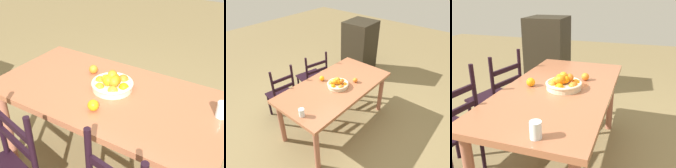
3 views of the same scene
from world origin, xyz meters
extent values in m
plane|color=olive|center=(0.00, 0.00, 0.00)|extent=(12.00, 12.00, 0.00)
cube|color=#9C5B3C|center=(0.00, 0.00, 0.73)|extent=(1.70, 0.88, 0.05)
cylinder|color=#9B5B45|center=(-0.76, -0.35, 0.36)|extent=(0.07, 0.07, 0.71)
cylinder|color=#9B5B45|center=(0.76, -0.35, 0.36)|extent=(0.07, 0.07, 0.71)
cylinder|color=#9B5B45|center=(-0.76, 0.35, 0.36)|extent=(0.07, 0.07, 0.71)
cylinder|color=#9B5B45|center=(0.76, 0.35, 0.36)|extent=(0.07, 0.07, 0.71)
cube|color=black|center=(-0.42, 0.81, 0.43)|extent=(0.44, 0.44, 0.03)
cylinder|color=black|center=(-0.23, 0.95, 0.21)|extent=(0.04, 0.04, 0.42)
cylinder|color=black|center=(-0.56, 1.00, 0.21)|extent=(0.04, 0.04, 0.42)
cylinder|color=black|center=(-0.28, 0.63, 0.21)|extent=(0.04, 0.04, 0.42)
cylinder|color=black|center=(-0.60, 0.68, 0.21)|extent=(0.04, 0.04, 0.42)
cylinder|color=black|center=(-0.28, 0.63, 0.72)|extent=(0.04, 0.04, 0.54)
cylinder|color=black|center=(-0.60, 0.68, 0.72)|extent=(0.04, 0.04, 0.54)
cube|color=black|center=(-0.44, 0.65, 0.67)|extent=(0.29, 0.07, 0.04)
cube|color=black|center=(-0.44, 0.65, 0.81)|extent=(0.29, 0.07, 0.04)
cube|color=black|center=(0.30, 0.84, 0.43)|extent=(0.54, 0.54, 0.03)
cylinder|color=black|center=(0.54, 0.99, 0.21)|extent=(0.04, 0.04, 0.42)
cylinder|color=black|center=(0.15, 1.08, 0.21)|extent=(0.04, 0.04, 0.42)
cylinder|color=black|center=(0.45, 0.60, 0.21)|extent=(0.04, 0.04, 0.42)
cylinder|color=black|center=(0.06, 0.69, 0.21)|extent=(0.04, 0.04, 0.42)
cylinder|color=black|center=(0.45, 0.60, 0.70)|extent=(0.04, 0.04, 0.51)
cylinder|color=black|center=(0.06, 0.69, 0.70)|extent=(0.04, 0.04, 0.51)
cube|color=black|center=(0.26, 0.65, 0.65)|extent=(0.36, 0.10, 0.04)
cube|color=black|center=(0.26, 0.65, 0.78)|extent=(0.36, 0.10, 0.04)
cube|color=black|center=(1.71, 0.76, 0.58)|extent=(0.64, 0.60, 1.16)
cylinder|color=beige|center=(0.00, -0.05, 0.78)|extent=(0.29, 0.29, 0.05)
torus|color=beige|center=(0.00, -0.05, 0.81)|extent=(0.31, 0.31, 0.02)
sphere|color=orange|center=(0.10, -0.04, 0.80)|extent=(0.07, 0.07, 0.07)
sphere|color=orange|center=(0.05, 0.04, 0.80)|extent=(0.07, 0.07, 0.07)
sphere|color=orange|center=(-0.05, 0.04, 0.80)|extent=(0.07, 0.07, 0.07)
sphere|color=orange|center=(-0.10, -0.04, 0.80)|extent=(0.07, 0.07, 0.07)
sphere|color=orange|center=(-0.04, -0.14, 0.80)|extent=(0.08, 0.08, 0.08)
sphere|color=orange|center=(0.05, -0.14, 0.80)|extent=(0.07, 0.07, 0.07)
sphere|color=orange|center=(0.00, -0.04, 0.87)|extent=(0.07, 0.07, 0.07)
sphere|color=orange|center=(-0.01, -0.07, 0.84)|extent=(0.07, 0.07, 0.07)
sphere|color=orange|center=(0.00, -0.05, 0.84)|extent=(0.07, 0.07, 0.07)
sphere|color=orange|center=(0.02, -0.09, 0.85)|extent=(0.07, 0.07, 0.07)
sphere|color=orange|center=(0.01, -0.04, 0.84)|extent=(0.08, 0.08, 0.08)
sphere|color=orange|center=(0.04, -0.02, 0.84)|extent=(0.07, 0.07, 0.07)
sphere|color=orange|center=(-0.03, -0.01, 0.84)|extent=(0.07, 0.07, 0.07)
sphere|color=orange|center=(0.01, -0.01, 0.84)|extent=(0.08, 0.08, 0.08)
sphere|color=orange|center=(-0.03, -0.04, 0.85)|extent=(0.08, 0.08, 0.08)
sphere|color=orange|center=(0.25, -0.17, 0.79)|extent=(0.07, 0.07, 0.07)
sphere|color=orange|center=(-0.03, 0.24, 0.79)|extent=(0.07, 0.07, 0.07)
cylinder|color=silver|center=(-0.75, -0.13, 0.81)|extent=(0.07, 0.07, 0.10)
camera|label=1|loc=(-0.91, 1.42, 1.83)|focal=44.99mm
camera|label=2|loc=(-1.84, -1.60, 2.38)|focal=32.33mm
camera|label=3|loc=(-1.81, -0.63, 1.52)|focal=39.33mm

